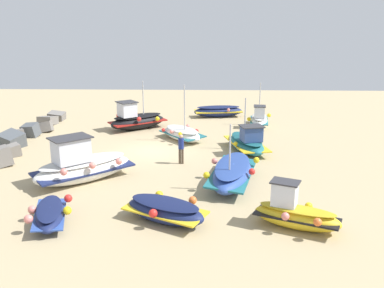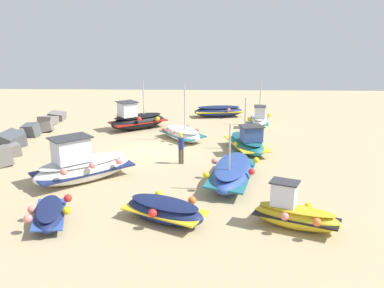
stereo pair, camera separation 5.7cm
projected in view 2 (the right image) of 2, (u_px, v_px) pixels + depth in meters
The scene contains 13 objects.
ground_plane at pixel (153, 151), 26.90m from camera, with size 53.91×53.91×0.00m, color tan.
fishing_boat_0 at pixel (82, 166), 21.51m from camera, with size 4.84×5.18×2.49m.
fishing_boat_1 at pixel (232, 173), 21.24m from camera, with size 5.58×3.03×3.34m.
fishing_boat_2 at pixel (137, 120), 32.50m from camera, with size 4.03×4.63×3.71m.
fishing_boat_3 at pixel (219, 111), 36.96m from camera, with size 2.04×4.43×1.00m.
fishing_boat_4 at pixel (182, 133), 29.47m from camera, with size 4.00×3.57×3.98m.
fishing_boat_5 at pixel (295, 214), 16.52m from camera, with size 2.56×3.64×1.92m.
fishing_boat_6 at pixel (259, 119), 33.40m from camera, with size 3.57×2.02×3.40m.
fishing_boat_7 at pixel (247, 142), 26.68m from camera, with size 4.63×2.77×3.37m.
fishing_boat_8 at pixel (164, 210), 17.12m from camera, with size 2.93×3.82×0.99m.
fishing_boat_9 at pixel (50, 214), 17.05m from camera, with size 3.41×1.99×0.84m.
person_walking at pixel (181, 147), 24.19m from camera, with size 0.32×0.32×1.74m.
breakwater_rocks at pixel (15, 142), 27.33m from camera, with size 19.36×2.87×1.39m.
Camera 2 is at (-25.68, -3.36, 7.69)m, focal length 39.36 mm.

